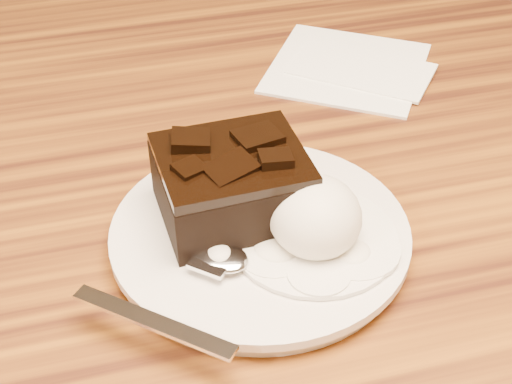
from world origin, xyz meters
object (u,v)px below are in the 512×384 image
object	(u,v)px
napkin	(347,67)
brownie	(232,189)
plate	(260,238)
spoon	(219,259)
ice_cream_scoop	(315,216)

from	to	relation	value
napkin	brownie	bearing A→B (deg)	-129.07
plate	spoon	world-z (taller)	spoon
brownie	spoon	bearing A→B (deg)	-113.91
brownie	plate	bearing A→B (deg)	-55.26
brownie	ice_cream_scoop	xyz separation A→B (m)	(0.04, -0.04, -0.00)
ice_cream_scoop	napkin	distance (m)	0.26
plate	spoon	size ratio (longest dim) A/B	1.26
ice_cream_scoop	plate	bearing A→B (deg)	146.25
plate	brownie	xyz separation A→B (m)	(-0.01, 0.02, 0.03)
plate	brownie	distance (m)	0.04
brownie	napkin	size ratio (longest dim) A/B	0.71
plate	napkin	distance (m)	0.25
plate	ice_cream_scoop	xyz separation A→B (m)	(0.03, -0.02, 0.03)
ice_cream_scoop	brownie	bearing A→B (deg)	137.80
napkin	plate	bearing A→B (deg)	-123.84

